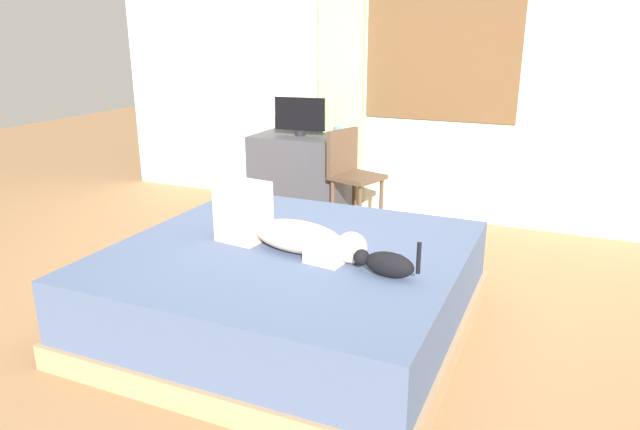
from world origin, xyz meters
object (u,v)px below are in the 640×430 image
at_px(person_lying, 283,229).
at_px(chair_by_desk, 351,171).
at_px(cat, 386,264).
at_px(cup, 338,131).
at_px(bed, 291,287).
at_px(tv_monitor, 300,116).
at_px(desk, 302,174).

xyz_separation_m(person_lying, chair_by_desk, (-0.31, 1.88, -0.10)).
bearing_deg(cat, chair_by_desk, 115.34).
bearing_deg(cat, cup, 117.39).
xyz_separation_m(cup, chair_by_desk, (0.27, -0.34, -0.28)).
height_order(person_lying, chair_by_desk, chair_by_desk).
xyz_separation_m(bed, cat, (0.62, -0.17, 0.32)).
xyz_separation_m(bed, tv_monitor, (-0.93, 2.09, 0.68)).
height_order(cat, desk, desk).
distance_m(bed, person_lying, 0.36).
distance_m(bed, desk, 2.28).
distance_m(bed, cup, 2.35).
relative_size(cat, cup, 4.08).
distance_m(cat, desk, 2.74).
bearing_deg(person_lying, desk, 112.76).
height_order(desk, chair_by_desk, chair_by_desk).
relative_size(cup, chair_by_desk, 0.10).
height_order(cat, cup, cup).
height_order(bed, tv_monitor, tv_monitor).
bearing_deg(cat, person_lying, 166.86).
bearing_deg(bed, person_lying, -159.51).
relative_size(bed, tv_monitor, 4.12).
bearing_deg(cup, cat, -62.61).
bearing_deg(bed, cat, -14.89).
height_order(bed, chair_by_desk, chair_by_desk).
height_order(bed, desk, desk).
bearing_deg(chair_by_desk, bed, -79.71).
relative_size(desk, chair_by_desk, 1.05).
bearing_deg(bed, desk, 113.65).
relative_size(person_lying, tv_monitor, 1.97).
xyz_separation_m(bed, chair_by_desk, (-0.34, 1.87, 0.27)).
distance_m(tv_monitor, chair_by_desk, 0.76).
relative_size(bed, desk, 2.20).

